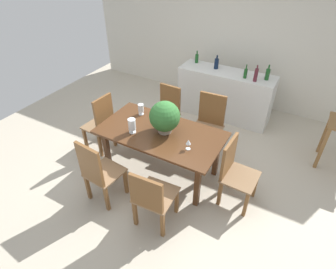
% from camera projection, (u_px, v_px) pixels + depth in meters
% --- Properties ---
extents(ground_plane, '(7.04, 7.04, 0.00)m').
position_uv_depth(ground_plane, '(168.00, 163.00, 4.53)').
color(ground_plane, '#BCB29E').
extents(back_wall, '(6.40, 0.10, 2.60)m').
position_uv_depth(back_wall, '(231.00, 39.00, 5.59)').
color(back_wall, beige).
rests_on(back_wall, ground).
extents(dining_table, '(1.77, 0.95, 0.75)m').
position_uv_depth(dining_table, '(161.00, 137.00, 4.00)').
color(dining_table, '#4C2D19').
rests_on(dining_table, ground).
extents(chair_far_right, '(0.50, 0.44, 0.99)m').
position_uv_depth(chair_far_right, '(209.00, 121.00, 4.54)').
color(chair_far_right, brown).
rests_on(chair_far_right, ground).
extents(chair_near_right, '(0.48, 0.50, 0.91)m').
position_uv_depth(chair_near_right, '(152.00, 197.00, 3.29)').
color(chair_near_right, brown).
rests_on(chair_near_right, ground).
extents(chair_near_left, '(0.47, 0.48, 1.01)m').
position_uv_depth(chair_near_left, '(98.00, 171.00, 3.58)').
color(chair_near_left, brown).
rests_on(chair_near_left, ground).
extents(chair_head_end, '(0.44, 0.44, 1.03)m').
position_uv_depth(chair_head_end, '(101.00, 122.00, 4.49)').
color(chair_head_end, brown).
rests_on(chair_head_end, ground).
extents(chair_far_left, '(0.45, 0.44, 0.95)m').
position_uv_depth(chair_far_left, '(167.00, 110.00, 4.86)').
color(chair_far_left, brown).
rests_on(chair_far_left, ground).
extents(chair_foot_end, '(0.45, 0.48, 0.96)m').
position_uv_depth(chair_foot_end, '(234.00, 169.00, 3.63)').
color(chair_foot_end, brown).
rests_on(chair_foot_end, ground).
extents(flower_centerpiece, '(0.43, 0.43, 0.47)m').
position_uv_depth(flower_centerpiece, '(165.00, 117.00, 3.81)').
color(flower_centerpiece, gray).
rests_on(flower_centerpiece, dining_table).
extents(crystal_vase_left, '(0.09, 0.09, 0.17)m').
position_uv_depth(crystal_vase_left, '(141.00, 108.00, 4.26)').
color(crystal_vase_left, silver).
rests_on(crystal_vase_left, dining_table).
extents(crystal_vase_center_near, '(0.11, 0.11, 0.22)m').
position_uv_depth(crystal_vase_center_near, '(132.00, 125.00, 3.86)').
color(crystal_vase_center_near, silver).
rests_on(crystal_vase_center_near, dining_table).
extents(wine_glass, '(0.06, 0.06, 0.15)m').
position_uv_depth(wine_glass, '(188.00, 142.00, 3.57)').
color(wine_glass, silver).
rests_on(wine_glass, dining_table).
extents(kitchen_counter, '(1.79, 0.54, 0.94)m').
position_uv_depth(kitchen_counter, '(224.00, 94.00, 5.43)').
color(kitchen_counter, silver).
rests_on(kitchen_counter, ground).
extents(wine_bottle_tall, '(0.06, 0.06, 0.25)m').
position_uv_depth(wine_bottle_tall, '(245.00, 73.00, 4.90)').
color(wine_bottle_tall, '#194C1E').
rests_on(wine_bottle_tall, kitchen_counter).
extents(wine_bottle_green, '(0.08, 0.08, 0.26)m').
position_uv_depth(wine_bottle_green, '(216.00, 63.00, 5.22)').
color(wine_bottle_green, '#0F1E38').
rests_on(wine_bottle_green, kitchen_counter).
extents(wine_bottle_clear, '(0.07, 0.07, 0.27)m').
position_uv_depth(wine_bottle_clear, '(268.00, 74.00, 4.83)').
color(wine_bottle_clear, '#194C1E').
rests_on(wine_bottle_clear, kitchen_counter).
extents(wine_bottle_amber, '(0.06, 0.06, 0.29)m').
position_uv_depth(wine_bottle_amber, '(256.00, 75.00, 4.77)').
color(wine_bottle_amber, '#511E28').
rests_on(wine_bottle_amber, kitchen_counter).
extents(wine_bottle_dark, '(0.07, 0.07, 0.24)m').
position_uv_depth(wine_bottle_dark, '(197.00, 58.00, 5.47)').
color(wine_bottle_dark, '#194C1E').
rests_on(wine_bottle_dark, kitchen_counter).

